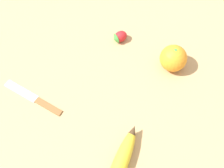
{
  "coord_description": "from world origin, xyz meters",
  "views": [
    {
      "loc": [
        -0.26,
        0.35,
        0.74
      ],
      "look_at": [
        0.0,
        -0.0,
        0.03
      ],
      "focal_mm": 50.0,
      "sensor_mm": 36.0,
      "label": 1
    }
  ],
  "objects_px": {
    "banana": "(120,165)",
    "strawberry": "(120,37)",
    "orange": "(173,58)",
    "paring_knife": "(35,99)"
  },
  "relations": [
    {
      "from": "banana",
      "to": "paring_knife",
      "type": "height_order",
      "value": "banana"
    },
    {
      "from": "banana",
      "to": "strawberry",
      "type": "relative_size",
      "value": 3.92
    },
    {
      "from": "banana",
      "to": "paring_knife",
      "type": "bearing_deg",
      "value": 72.53
    },
    {
      "from": "banana",
      "to": "orange",
      "type": "distance_m",
      "value": 0.33
    },
    {
      "from": "orange",
      "to": "paring_knife",
      "type": "xyz_separation_m",
      "value": [
        0.24,
        0.31,
        -0.03
      ]
    },
    {
      "from": "banana",
      "to": "strawberry",
      "type": "bearing_deg",
      "value": 21.2
    },
    {
      "from": "orange",
      "to": "paring_knife",
      "type": "relative_size",
      "value": 0.41
    },
    {
      "from": "orange",
      "to": "banana",
      "type": "bearing_deg",
      "value": 99.26
    },
    {
      "from": "banana",
      "to": "paring_knife",
      "type": "xyz_separation_m",
      "value": [
        0.29,
        -0.01,
        -0.01
      ]
    },
    {
      "from": "strawberry",
      "to": "paring_knife",
      "type": "bearing_deg",
      "value": 9.88
    }
  ]
}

